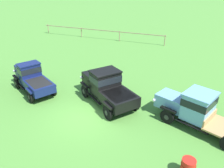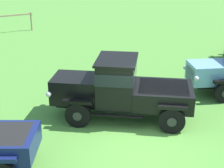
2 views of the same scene
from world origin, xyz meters
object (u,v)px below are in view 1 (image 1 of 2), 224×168
Objects in this scene: vintage_truck_second_in_line at (32,78)px; oil_drum_beside_row at (188,167)px; vintage_truck_midrow_center at (107,87)px; vintage_truck_far_side at (194,107)px.

oil_drum_beside_row is at bearing -18.30° from vintage_truck_second_in_line.
vintage_truck_second_in_line is 0.92× the size of vintage_truck_midrow_center.
vintage_truck_midrow_center is at bearing 5.73° from vintage_truck_second_in_line.
vintage_truck_midrow_center reaches higher than vintage_truck_second_in_line.
vintage_truck_far_side reaches higher than vintage_truck_second_in_line.
vintage_truck_midrow_center is (5.80, 0.58, 0.11)m from vintage_truck_second_in_line.
vintage_truck_second_in_line is 5.72× the size of oil_drum_beside_row.
vintage_truck_midrow_center is 7.25m from oil_drum_beside_row.
vintage_truck_midrow_center is at bearing 175.19° from vintage_truck_far_side.
vintage_truck_midrow_center is 0.91× the size of vintage_truck_far_side.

